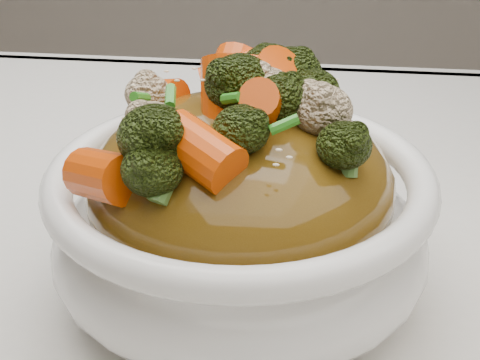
# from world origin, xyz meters

# --- Properties ---
(tablecloth) EXTENTS (1.20, 0.80, 0.04)m
(tablecloth) POSITION_xyz_m (0.00, 0.00, 0.73)
(tablecloth) COLOR silver
(tablecloth) RESTS_ON dining_table
(bowl) EXTENTS (0.22, 0.22, 0.08)m
(bowl) POSITION_xyz_m (-0.05, 0.01, 0.79)
(bowl) COLOR white
(bowl) RESTS_ON tablecloth
(sauce_base) EXTENTS (0.17, 0.17, 0.09)m
(sauce_base) POSITION_xyz_m (-0.05, 0.01, 0.82)
(sauce_base) COLOR #5C3F0F
(sauce_base) RESTS_ON bowl
(carrots) EXTENTS (0.17, 0.17, 0.05)m
(carrots) POSITION_xyz_m (-0.05, 0.01, 0.88)
(carrots) COLOR #E14907
(carrots) RESTS_ON sauce_base
(broccoli) EXTENTS (0.17, 0.17, 0.04)m
(broccoli) POSITION_xyz_m (-0.05, 0.01, 0.88)
(broccoli) COLOR black
(broccoli) RESTS_ON sauce_base
(cauliflower) EXTENTS (0.17, 0.17, 0.03)m
(cauliflower) POSITION_xyz_m (-0.05, 0.01, 0.88)
(cauliflower) COLOR #D1B88F
(cauliflower) RESTS_ON sauce_base
(scallions) EXTENTS (0.13, 0.13, 0.02)m
(scallions) POSITION_xyz_m (-0.05, 0.01, 0.88)
(scallions) COLOR #2A821E
(scallions) RESTS_ON sauce_base
(sesame_seeds) EXTENTS (0.16, 0.16, 0.01)m
(sesame_seeds) POSITION_xyz_m (-0.05, 0.01, 0.88)
(sesame_seeds) COLOR beige
(sesame_seeds) RESTS_ON sauce_base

